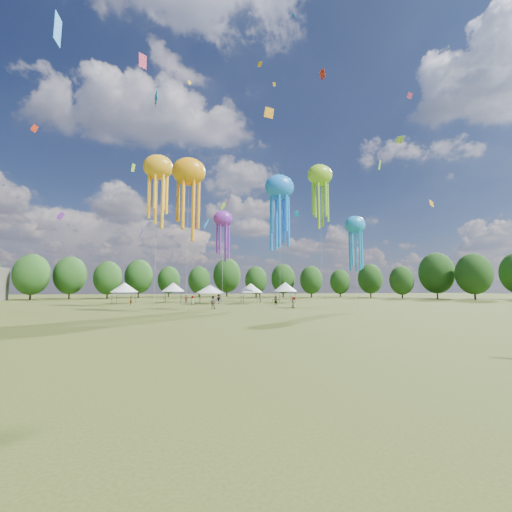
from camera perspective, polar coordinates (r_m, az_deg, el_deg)
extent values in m
plane|color=#384416|center=(14.87, 14.33, -17.82)|extent=(300.00, 300.00, 0.00)
imported|color=gray|center=(48.60, -7.66, -8.18)|extent=(1.14, 1.04, 1.91)
imported|color=gray|center=(60.89, -11.19, -7.71)|extent=(0.79, 0.95, 1.65)
imported|color=gray|center=(69.08, 0.65, -7.44)|extent=(0.90, 1.06, 1.92)
imported|color=gray|center=(63.54, -6.63, -7.61)|extent=(1.24, 0.81, 1.81)
imported|color=gray|center=(65.55, -12.31, -7.51)|extent=(1.02, 0.50, 1.69)
imported|color=gray|center=(58.01, 3.55, -7.88)|extent=(1.60, 0.56, 1.71)
imported|color=gray|center=(64.27, -21.35, -7.36)|extent=(0.38, 0.57, 1.56)
imported|color=gray|center=(50.08, 6.68, -8.20)|extent=(0.96, 1.02, 1.75)
cylinder|color=#47474C|center=(68.02, -24.19, -6.87)|extent=(0.08, 0.08, 2.18)
cylinder|color=#47474C|center=(71.57, -23.51, -6.81)|extent=(0.08, 0.08, 2.18)
cylinder|color=#47474C|center=(67.28, -21.14, -7.00)|extent=(0.08, 0.08, 2.18)
cylinder|color=#47474C|center=(70.87, -20.61, -6.93)|extent=(0.08, 0.08, 2.18)
cube|color=white|center=(69.39, -22.33, -5.96)|extent=(4.05, 4.05, 0.10)
cone|color=white|center=(69.38, -22.30, -5.15)|extent=(5.26, 5.26, 1.87)
cylinder|color=#47474C|center=(70.04, -15.99, -7.07)|extent=(0.08, 0.08, 2.24)
cylinder|color=#47474C|center=(73.40, -15.75, -7.00)|extent=(0.08, 0.08, 2.24)
cylinder|color=#47474C|center=(69.82, -13.21, -7.14)|extent=(0.08, 0.08, 2.24)
cylinder|color=#47474C|center=(73.19, -13.10, -7.07)|extent=(0.08, 0.08, 2.24)
cube|color=white|center=(71.57, -14.49, -6.13)|extent=(3.77, 3.77, 0.10)
cone|color=white|center=(71.56, -14.47, -5.33)|extent=(4.90, 4.90, 1.92)
cylinder|color=#47474C|center=(63.39, -9.88, -7.50)|extent=(0.08, 0.08, 1.97)
cylinder|color=#47474C|center=(67.35, -9.93, -7.38)|extent=(0.08, 0.08, 1.97)
cylinder|color=#47474C|center=(63.58, -6.28, -7.54)|extent=(0.08, 0.08, 1.97)
cylinder|color=#47474C|center=(67.52, -6.54, -7.42)|extent=(0.08, 0.08, 1.97)
cube|color=white|center=(65.40, -8.14, -6.56)|extent=(4.36, 4.36, 0.10)
cone|color=white|center=(65.39, -8.13, -5.77)|extent=(5.67, 5.67, 1.69)
cylinder|color=#47474C|center=(63.67, -2.21, -7.51)|extent=(0.08, 0.08, 2.10)
cylinder|color=#47474C|center=(66.97, -2.64, -7.41)|extent=(0.08, 0.08, 2.10)
cylinder|color=#47474C|center=(64.25, 0.76, -7.50)|extent=(0.08, 0.08, 2.10)
cylinder|color=#47474C|center=(67.52, 0.19, -7.41)|extent=(0.08, 0.08, 2.10)
cube|color=white|center=(65.55, -0.97, -6.50)|extent=(3.74, 3.74, 0.10)
cone|color=white|center=(65.55, -0.97, -5.67)|extent=(4.86, 4.86, 1.80)
cylinder|color=#47474C|center=(67.13, 4.18, -7.33)|extent=(0.08, 0.08, 2.27)
cylinder|color=#47474C|center=(70.47, 3.46, -7.25)|extent=(0.08, 0.08, 2.27)
cylinder|color=#47474C|center=(68.10, 7.01, -7.28)|extent=(0.08, 0.08, 2.27)
cylinder|color=#47474C|center=(71.39, 6.16, -7.21)|extent=(0.08, 0.08, 2.27)
cube|color=white|center=(69.23, 5.19, -6.29)|extent=(3.85, 3.85, 0.10)
cone|color=white|center=(69.22, 5.19, -5.44)|extent=(5.00, 5.00, 1.94)
ellipsoid|color=#FF9A0F|center=(43.76, -11.82, 14.44)|extent=(4.29, 3.00, 3.64)
cylinder|color=beige|center=(41.56, -12.07, 2.63)|extent=(0.03, 0.03, 18.09)
ellipsoid|color=#1B7FF9|center=(63.27, 4.18, 12.09)|extent=(5.68, 3.98, 4.83)
cylinder|color=beige|center=(60.82, 4.25, 1.99)|extent=(0.03, 0.03, 22.39)
ellipsoid|color=#1A8FDD|center=(50.08, 17.17, 5.30)|extent=(3.16, 2.21, 2.68)
cylinder|color=beige|center=(49.31, 17.38, -1.81)|extent=(0.03, 0.03, 12.44)
ellipsoid|color=#FFAF1A|center=(55.85, -16.96, 14.84)|extent=(4.73, 3.31, 4.02)
cylinder|color=beige|center=(53.03, -17.30, 3.38)|extent=(0.03, 0.03, 22.46)
ellipsoid|color=purple|center=(45.11, -5.87, 6.60)|extent=(2.68, 1.87, 2.28)
cylinder|color=beige|center=(44.21, -5.95, -1.47)|extent=(0.03, 0.03, 12.69)
ellipsoid|color=#92D923|center=(71.53, 11.26, 13.91)|extent=(5.38, 3.77, 4.58)
cylinder|color=beige|center=(68.25, 11.48, 3.19)|extent=(0.03, 0.03, 26.94)
cube|color=#FFAF1A|center=(55.36, 0.66, 30.90)|extent=(0.67, 0.49, 0.94)
cube|color=#92D923|center=(85.52, -5.85, 8.82)|extent=(1.43, 1.53, 2.08)
cube|color=#1B7FF9|center=(74.49, 12.54, 12.37)|extent=(0.35, 0.72, 0.93)
cube|color=#F24770|center=(55.07, -4.94, 9.46)|extent=(0.48, 1.29, 1.57)
cube|color=red|center=(68.67, 11.71, 29.05)|extent=(0.69, 1.41, 1.71)
cube|color=#FFAF1A|center=(82.08, -11.71, 27.90)|extent=(0.86, 0.68, 1.18)
cube|color=#92D923|center=(59.28, 24.14, 18.29)|extent=(1.17, 0.77, 1.46)
cube|color=#1B7FF9|center=(40.86, -31.72, 30.99)|extent=(0.41, 2.26, 2.73)
cube|color=#1A8FDD|center=(40.94, -17.30, 25.23)|extent=(0.53, 1.57, 1.83)
cube|color=#F24770|center=(62.19, -19.45, 29.81)|extent=(1.06, 1.79, 2.28)
cube|color=purple|center=(83.43, -19.69, 3.80)|extent=(1.35, 1.85, 1.91)
cube|color=red|center=(60.28, -34.62, 18.13)|extent=(0.74, 0.82, 1.17)
cube|color=#FF9A0F|center=(64.94, 2.32, 24.05)|extent=(2.03, 0.30, 2.42)
cube|color=#92D923|center=(73.53, 21.09, 14.85)|extent=(1.03, 1.68, 2.15)
cube|color=#1B7FF9|center=(81.61, 6.67, 36.64)|extent=(0.45, 0.82, 0.99)
cube|color=#1A8FDD|center=(89.15, 7.25, 7.43)|extent=(1.44, 1.13, 2.05)
cube|color=#F24770|center=(59.87, 25.61, 24.27)|extent=(0.92, 0.35, 1.09)
cube|color=purple|center=(82.45, -31.34, 6.09)|extent=(1.13, 1.56, 1.92)
cube|color=red|center=(67.04, -5.33, 6.45)|extent=(0.42, 1.36, 1.54)
cube|color=#FF9A0F|center=(64.60, 28.67, 8.18)|extent=(1.27, 0.84, 1.55)
cube|color=#FFAF1A|center=(87.14, 3.24, 28.13)|extent=(0.88, 0.44, 1.00)
cube|color=#92D923|center=(49.75, -20.96, 14.41)|extent=(0.53, 1.12, 1.23)
cube|color=#1B7FF9|center=(69.57, -8.82, 5.64)|extent=(1.08, 2.03, 2.27)
cylinder|color=#38281C|center=(100.21, -35.12, -5.44)|extent=(0.44, 0.44, 3.36)
ellipsoid|color=#214818|center=(100.26, -34.97, -2.68)|extent=(8.40, 8.40, 10.51)
cylinder|color=#38281C|center=(104.59, -30.21, -5.65)|extent=(0.44, 0.44, 3.41)
ellipsoid|color=#214818|center=(104.64, -30.08, -2.97)|extent=(8.53, 8.53, 10.66)
cylinder|color=#38281C|center=(101.25, -24.89, -6.01)|extent=(0.44, 0.44, 3.07)
ellipsoid|color=#214818|center=(101.27, -24.79, -3.52)|extent=(7.66, 7.66, 9.58)
cylinder|color=#38281C|center=(107.96, -20.14, -6.03)|extent=(0.44, 0.44, 3.43)
ellipsoid|color=#214818|center=(108.00, -20.05, -3.41)|extent=(8.58, 8.58, 10.73)
cylinder|color=#38281C|center=(112.50, -15.25, -6.27)|extent=(0.44, 0.44, 2.95)
ellipsoid|color=#214818|center=(112.51, -15.19, -4.11)|extent=(7.37, 7.37, 9.21)
cylinder|color=#38281C|center=(108.27, -10.06, -6.42)|extent=(0.44, 0.44, 2.89)
ellipsoid|color=#214818|center=(108.29, -10.02, -4.22)|extent=(7.23, 7.23, 9.04)
cylinder|color=#38281C|center=(113.22, -5.19, -6.21)|extent=(0.44, 0.44, 3.84)
ellipsoid|color=#214818|center=(113.29, -5.17, -3.42)|extent=(9.60, 9.60, 11.99)
cylinder|color=#38281C|center=(103.45, 0.00, -6.57)|extent=(0.44, 0.44, 2.84)
ellipsoid|color=#214818|center=(103.46, 0.00, -4.30)|extent=(7.11, 7.11, 8.89)
cylinder|color=#38281C|center=(108.20, 4.85, -6.42)|extent=(0.44, 0.44, 3.16)
ellipsoid|color=#214818|center=(108.22, 4.83, -4.01)|extent=(7.91, 7.91, 9.88)
cylinder|color=#38281C|center=(105.13, 9.81, -6.46)|extent=(0.44, 0.44, 2.88)
ellipsoid|color=#214818|center=(105.14, 9.77, -4.20)|extent=(7.21, 7.21, 9.01)
cylinder|color=#38281C|center=(111.15, 14.72, -6.37)|extent=(0.44, 0.44, 2.63)
ellipsoid|color=#214818|center=(111.15, 14.67, -4.42)|extent=(6.57, 6.57, 8.22)
cylinder|color=#38281C|center=(112.24, 19.66, -6.09)|extent=(0.44, 0.44, 3.13)
ellipsoid|color=#214818|center=(112.26, 19.59, -3.80)|extent=(7.81, 7.81, 9.77)
cylinder|color=#38281C|center=(103.89, 24.50, -6.10)|extent=(0.44, 0.44, 2.72)
ellipsoid|color=#214818|center=(103.90, 24.42, -3.94)|extent=(6.80, 6.80, 8.50)
cylinder|color=#38281C|center=(107.28, 29.48, -5.56)|extent=(0.44, 0.44, 3.81)
ellipsoid|color=#214818|center=(107.35, 29.34, -2.64)|extent=(9.52, 9.52, 11.90)
cylinder|color=#38281C|center=(102.98, 34.31, -5.42)|extent=(0.44, 0.44, 3.51)
ellipsoid|color=#214818|center=(103.03, 34.15, -2.62)|extent=(8.78, 8.78, 10.97)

